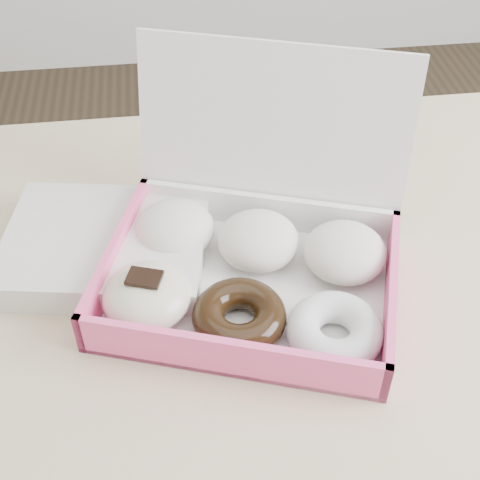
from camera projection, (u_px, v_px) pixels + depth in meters
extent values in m
cube|color=tan|center=(413.00, 289.00, 0.81)|extent=(1.20, 0.80, 0.04)
cylinder|color=tan|center=(41.00, 317.00, 1.27)|extent=(0.05, 0.05, 0.71)
cube|color=white|center=(249.00, 292.00, 0.78)|extent=(0.39, 0.33, 0.01)
cube|color=#FF5794|center=(228.00, 358.00, 0.68)|extent=(0.31, 0.11, 0.05)
cube|color=white|center=(266.00, 213.00, 0.84)|extent=(0.31, 0.11, 0.05)
cube|color=#FF5794|center=(116.00, 258.00, 0.78)|extent=(0.08, 0.23, 0.05)
cube|color=#FF5794|center=(390.00, 298.00, 0.74)|extent=(0.08, 0.23, 0.05)
cube|color=white|center=(272.00, 142.00, 0.80)|extent=(0.33, 0.16, 0.24)
ellipsoid|color=silver|center=(175.00, 229.00, 0.81)|extent=(0.12, 0.12, 0.05)
ellipsoid|color=silver|center=(258.00, 240.00, 0.80)|extent=(0.12, 0.12, 0.05)
ellipsoid|color=silver|center=(345.00, 252.00, 0.78)|extent=(0.12, 0.12, 0.05)
ellipsoid|color=beige|center=(147.00, 296.00, 0.73)|extent=(0.12, 0.12, 0.05)
cube|color=black|center=(144.00, 278.00, 0.71)|extent=(0.04, 0.04, 0.00)
torus|color=black|center=(239.00, 316.00, 0.72)|extent=(0.13, 0.13, 0.04)
torus|color=white|center=(335.00, 331.00, 0.71)|extent=(0.13, 0.13, 0.04)
cube|color=white|center=(106.00, 246.00, 0.81)|extent=(0.27, 0.23, 0.04)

